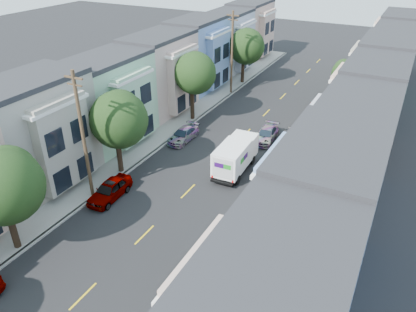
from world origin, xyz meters
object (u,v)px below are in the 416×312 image
parked_right_b (194,269)px  parked_right_d (318,104)px  tree_far_r (344,74)px  parked_left_c (110,190)px  tree_e (246,46)px  utility_pole_near (83,137)px  tree_b (3,186)px  tree_d (194,73)px  fedex_truck (235,155)px  parked_left_d (183,135)px  utility_pole_far (232,53)px  parked_right_c (288,144)px  tree_c (118,120)px  lead_sedan (266,135)px

parked_right_b → parked_right_d: (0.00, 29.49, 0.04)m
tree_far_r → parked_left_c: bearing=-113.1°
tree_e → utility_pole_near: bearing=-90.0°
parked_left_c → parked_right_d: 27.11m
tree_b → tree_d: size_ratio=0.97×
tree_e → fedex_truck: size_ratio=1.31×
parked_left_d → parked_right_d: parked_right_d is taller
utility_pole_far → fedex_truck: bearing=-64.4°
tree_b → tree_d: (-0.00, 23.37, 0.39)m
utility_pole_near → parked_right_d: 28.41m
parked_left_c → parked_right_c: 16.98m
parked_left_d → parked_right_c: bearing=16.1°
parked_right_d → utility_pole_far: bearing=175.3°
tree_c → parked_right_b: (11.20, -7.71, -4.34)m
tree_b → tree_c: 10.80m
parked_right_c → parked_right_d: size_ratio=1.12×
tree_c → parked_right_d: bearing=62.8°
tree_d → parked_right_d: size_ratio=1.81×
tree_d → parked_right_c: size_ratio=1.62×
parked_right_c → tree_d: bearing=172.2°
tree_b → tree_c: tree_c is taller
tree_far_r → parked_right_b: (-1.99, -31.81, -3.31)m
tree_c → tree_e: size_ratio=0.99×
utility_pole_far → parked_right_b: utility_pole_far is taller
lead_sedan → parked_right_d: bearing=72.7°
tree_b → parked_right_c: (11.20, 21.17, -4.20)m
tree_b → utility_pole_near: bearing=90.0°
tree_d → parked_right_b: (11.20, -20.28, -4.65)m
utility_pole_far → lead_sedan: (8.67, -10.60, -4.53)m
parked_left_c → utility_pole_far: bearing=90.5°
tree_e → parked_right_c: tree_e is taller
utility_pole_far → parked_left_c: size_ratio=2.25×
utility_pole_near → fedex_truck: 12.54m
tree_far_r → parked_left_d: size_ratio=1.36×
fedex_truck → parked_right_d: size_ratio=1.36×
tree_e → fedex_truck: 23.54m
utility_pole_far → parked_left_c: 25.97m
fedex_truck → parked_left_d: size_ratio=1.39×
tree_e → fedex_truck: (8.31, -21.75, -3.50)m
tree_d → parked_right_b: tree_d is taller
utility_pole_near → parked_left_d: bearing=83.1°
fedex_truck → parked_left_c: 10.77m
parked_right_c → tree_b: bearing=-114.5°
parked_right_b → utility_pole_near: bearing=164.5°
parked_left_c → parked_right_b: (9.80, -4.22, -0.09)m
utility_pole_near → parked_right_d: bearing=66.5°
fedex_truck → parked_left_d: (-6.91, 2.96, -0.90)m
tree_far_r → utility_pole_near: bearing=-115.2°
tree_b → parked_right_d: size_ratio=1.75×
tree_b → fedex_truck: tree_b is taller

